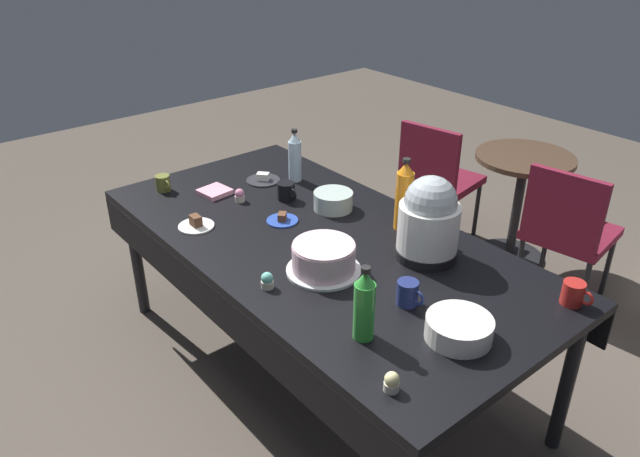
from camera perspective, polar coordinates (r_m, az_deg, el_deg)
ground at (r=3.17m, az=-0.00°, el=-12.85°), size 9.00×9.00×0.00m
potluck_table at (r=2.77m, az=-0.00°, el=-2.04°), size 2.20×1.10×0.75m
frosted_layer_cake at (r=2.47m, az=0.35°, el=-2.81°), size 0.31×0.31×0.13m
slow_cooker at (r=2.56m, az=10.13°, el=0.78°), size 0.27×0.27×0.37m
glass_salad_bowl at (r=2.98m, az=1.24°, el=2.62°), size 0.19×0.19×0.09m
ceramic_snack_bowl at (r=2.17m, az=12.83°, el=-9.08°), size 0.23×0.23×0.08m
dessert_plate_cobalt at (r=2.88m, az=-3.54°, el=0.85°), size 0.15×0.15×0.04m
dessert_plate_charcoal at (r=3.32m, az=-5.33°, el=4.61°), size 0.18×0.18×0.05m
dessert_plate_white at (r=2.88m, az=-11.49°, el=0.40°), size 0.17×0.17×0.06m
cupcake_rose at (r=3.09m, az=-7.51°, el=3.07°), size 0.05×0.05×0.07m
cupcake_vanilla at (r=2.39m, az=-4.95°, el=-4.87°), size 0.05×0.05×0.07m
cupcake_berry at (r=1.94m, az=6.70°, el=-14.04°), size 0.05×0.05×0.07m
soda_bottle_orange_juice at (r=2.78m, az=7.85°, el=2.98°), size 0.08×0.08×0.34m
soda_bottle_water at (r=3.27m, az=-2.36°, el=6.67°), size 0.07×0.07×0.29m
soda_bottle_lime_soda at (r=2.08m, az=4.15°, el=-7.18°), size 0.07×0.07×0.28m
coffee_mug_olive at (r=3.28m, az=-14.42°, el=4.12°), size 0.11×0.08×0.08m
coffee_mug_red at (r=2.47m, az=22.58°, el=-5.60°), size 0.12×0.08×0.09m
coffee_mug_navy at (r=2.30m, az=8.21°, el=-5.99°), size 0.12×0.08×0.10m
coffee_mug_black at (r=3.08m, az=-3.16°, el=3.50°), size 0.13×0.09×0.09m
paper_napkin_stack at (r=3.20m, az=-9.80°, el=3.41°), size 0.16×0.16×0.02m
maroon_chair_left at (r=4.11m, az=10.83°, el=4.94°), size 0.51×0.51×0.85m
maroon_chair_right at (r=3.65m, az=22.09°, el=0.12°), size 0.50×0.50×0.85m
round_cafe_table at (r=4.02m, az=18.17°, el=3.55°), size 0.60×0.60×0.72m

